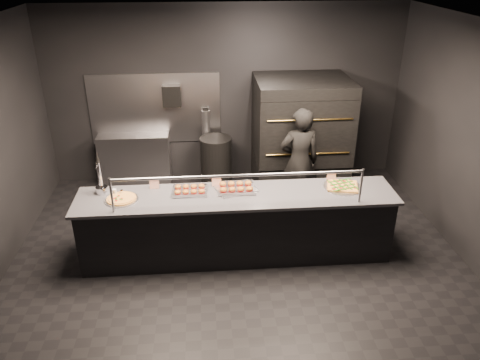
% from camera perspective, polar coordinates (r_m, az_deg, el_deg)
% --- Properties ---
extents(room, '(6.04, 6.00, 3.00)m').
position_cam_1_polar(room, '(5.76, -0.67, 3.44)').
color(room, black).
rests_on(room, ground).
extents(service_counter, '(4.10, 0.78, 1.37)m').
position_cam_1_polar(service_counter, '(6.20, -0.37, -5.55)').
color(service_counter, black).
rests_on(service_counter, ground).
extents(pizza_oven, '(1.50, 1.23, 1.91)m').
position_cam_1_polar(pizza_oven, '(7.83, 7.37, 5.41)').
color(pizza_oven, black).
rests_on(pizza_oven, ground).
extents(prep_shelf, '(1.20, 0.35, 0.90)m').
position_cam_1_polar(prep_shelf, '(8.34, -12.66, 2.47)').
color(prep_shelf, '#99999E').
rests_on(prep_shelf, ground).
extents(towel_dispenser, '(0.30, 0.20, 0.35)m').
position_cam_1_polar(towel_dispenser, '(7.96, -8.32, 10.14)').
color(towel_dispenser, black).
rests_on(towel_dispenser, room).
extents(fire_extinguisher, '(0.14, 0.14, 0.51)m').
position_cam_1_polar(fire_extinguisher, '(8.10, -4.19, 7.00)').
color(fire_extinguisher, '#B2B2B7').
rests_on(fire_extinguisher, room).
extents(beer_tap, '(0.15, 0.22, 0.59)m').
position_cam_1_polar(beer_tap, '(6.20, -16.64, -0.16)').
color(beer_tap, silver).
rests_on(beer_tap, service_counter).
extents(round_pizza, '(0.42, 0.42, 0.03)m').
position_cam_1_polar(round_pizza, '(6.03, -14.25, -2.23)').
color(round_pizza, silver).
rests_on(round_pizza, service_counter).
extents(slider_tray_a, '(0.47, 0.37, 0.07)m').
position_cam_1_polar(slider_tray_a, '(6.06, -6.14, -1.22)').
color(slider_tray_a, silver).
rests_on(slider_tray_a, service_counter).
extents(slider_tray_b, '(0.58, 0.50, 0.08)m').
position_cam_1_polar(slider_tray_b, '(6.09, -0.49, -0.91)').
color(slider_tray_b, silver).
rests_on(slider_tray_b, service_counter).
extents(square_pizza, '(0.49, 0.49, 0.05)m').
position_cam_1_polar(square_pizza, '(6.29, 12.37, -0.73)').
color(square_pizza, silver).
rests_on(square_pizza, service_counter).
extents(condiment_jar, '(0.13, 0.05, 0.09)m').
position_cam_1_polar(condiment_jar, '(6.15, -14.79, -1.46)').
color(condiment_jar, silver).
rests_on(condiment_jar, service_counter).
extents(tent_cards, '(2.48, 0.04, 0.15)m').
position_cam_1_polar(tent_cards, '(6.18, -0.63, 0.01)').
color(tent_cards, white).
rests_on(tent_cards, service_counter).
extents(trash_bin, '(0.54, 0.54, 0.89)m').
position_cam_1_polar(trash_bin, '(8.04, -2.93, 2.15)').
color(trash_bin, black).
rests_on(trash_bin, ground).
extents(worker, '(0.64, 0.45, 1.69)m').
position_cam_1_polar(worker, '(7.14, 7.21, 2.22)').
color(worker, black).
rests_on(worker, ground).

